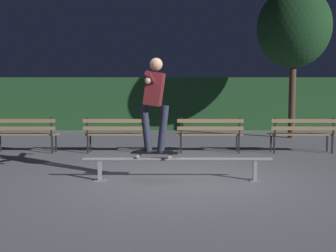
% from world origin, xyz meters
% --- Properties ---
extents(ground_plane, '(90.00, 90.00, 0.00)m').
position_xyz_m(ground_plane, '(0.00, 0.00, 0.00)').
color(ground_plane, gray).
extents(hedge_backdrop, '(24.00, 1.20, 2.11)m').
position_xyz_m(hedge_backdrop, '(0.00, 9.79, 1.05)').
color(hedge_backdrop, '#234C28').
rests_on(hedge_backdrop, ground).
extents(grind_rail, '(3.16, 0.18, 0.39)m').
position_xyz_m(grind_rail, '(-0.00, -0.06, 0.31)').
color(grind_rail, gray).
rests_on(grind_rail, ground).
extents(skateboard, '(0.80, 0.29, 0.09)m').
position_xyz_m(skateboard, '(-0.38, -0.06, 0.46)').
color(skateboard, black).
rests_on(skateboard, grind_rail).
extents(skateboarder, '(0.63, 1.40, 1.56)m').
position_xyz_m(skateboarder, '(-0.38, -0.06, 1.40)').
color(skateboarder, black).
rests_on(skateboarder, skateboard).
extents(park_bench_leftmost, '(1.60, 0.43, 0.88)m').
position_xyz_m(park_bench_leftmost, '(-3.68, 3.06, 0.54)').
color(park_bench_leftmost, black).
rests_on(park_bench_leftmost, ground).
extents(park_bench_left_center, '(1.60, 0.43, 0.88)m').
position_xyz_m(park_bench_left_center, '(-1.41, 3.06, 0.54)').
color(park_bench_left_center, black).
rests_on(park_bench_left_center, ground).
extents(park_bench_right_center, '(1.60, 0.43, 0.88)m').
position_xyz_m(park_bench_right_center, '(0.87, 3.06, 0.54)').
color(park_bench_right_center, black).
rests_on(park_bench_right_center, ground).
extents(park_bench_rightmost, '(1.60, 0.43, 0.88)m').
position_xyz_m(park_bench_rightmost, '(3.14, 3.06, 0.54)').
color(park_bench_rightmost, black).
rests_on(park_bench_rightmost, ground).
extents(tree_far_right, '(2.37, 2.37, 4.91)m').
position_xyz_m(tree_far_right, '(3.95, 6.53, 3.59)').
color(tree_far_right, '#4C3828').
rests_on(tree_far_right, ground).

